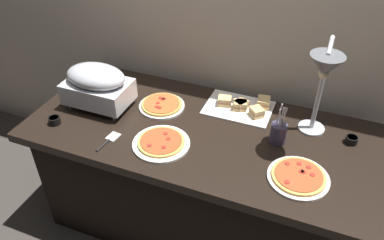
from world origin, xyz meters
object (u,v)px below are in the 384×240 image
Objects in this scene: heat_lamp at (324,74)px; serving_spatula at (108,141)px; sauce_cup_near at (352,140)px; pizza_plate_raised_stand at (298,177)px; pizza_plate_front at (161,143)px; sandwich_platter at (242,106)px; utensil_holder at (278,132)px; chafing_dish at (97,84)px; sauce_cup_far at (54,120)px; pizza_plate_center at (162,105)px.

serving_spatula is at bearing -160.67° from heat_lamp.
pizza_plate_raised_stand is at bearing -120.19° from sauce_cup_near.
sauce_cup_near is at bearing 22.55° from pizza_plate_front.
sandwich_platter is (-0.40, 0.20, -0.40)m from heat_lamp.
pizza_plate_front is at bearing -155.95° from utensil_holder.
chafing_dish is 2.13× the size of serving_spatula.
heat_lamp is 8.62× the size of sauce_cup_far.
sandwich_platter is (0.44, 0.15, 0.01)m from pizza_plate_center.
sandwich_platter is at bearing 18.91° from pizza_plate_center.
sandwich_platter is 2.20× the size of serving_spatula.
pizza_plate_raised_stand is at bearing -48.51° from sandwich_platter.
pizza_plate_raised_stand is (-0.00, -0.25, -0.41)m from heat_lamp.
pizza_plate_raised_stand is 1.31m from sauce_cup_far.
pizza_plate_raised_stand is 0.28m from utensil_holder.
heat_lamp reaches higher than sauce_cup_far.
chafing_dish is 0.53m from pizza_plate_front.
sandwich_platter reaches higher than sauce_cup_far.
chafing_dish reaches higher than pizza_plate_center.
sauce_cup_near is 0.27× the size of utensil_holder.
utensil_holder is at bearing 24.05° from pizza_plate_front.
sauce_cup_near is at bearing 15.78° from sauce_cup_far.
pizza_plate_center is at bearing 174.81° from utensil_holder.
sauce_cup_near is 1.58m from sauce_cup_far.
pizza_plate_raised_stand is at bearing -57.64° from utensil_holder.
pizza_plate_raised_stand is at bearing 3.03° from sauce_cup_far.
pizza_plate_raised_stand is at bearing -8.20° from chafing_dish.
sauce_cup_near is (0.90, 0.37, 0.01)m from pizza_plate_front.
pizza_plate_front and pizza_plate_raised_stand have the same top height.
pizza_plate_center is 1.53× the size of serving_spatula.
sandwich_platter is at bearing 172.12° from sauce_cup_near.
pizza_plate_raised_stand is (0.69, 0.01, 0.00)m from pizza_plate_front.
heat_lamp reaches higher than serving_spatula.
sauce_cup_far is at bearing -166.53° from heat_lamp.
chafing_dish is 1.39× the size of pizza_plate_center.
sandwich_platter is at bearing 56.78° from pizza_plate_front.
sauce_cup_near is 0.38m from utensil_holder.
heat_lamp is 3.16× the size of serving_spatula.
chafing_dish is at bearing 171.80° from pizza_plate_raised_stand.
pizza_plate_front is 1.04× the size of pizza_plate_raised_stand.
serving_spatula is (-0.96, -0.34, -0.42)m from heat_lamp.
pizza_plate_raised_stand is 1.66× the size of serving_spatula.
sandwich_platter is 6.06× the size of sauce_cup_near.
sauce_cup_near is (1.38, 0.19, -0.13)m from chafing_dish.
sauce_cup_far is (-0.48, -0.36, 0.01)m from pizza_plate_center.
pizza_plate_front is (0.48, -0.18, -0.14)m from chafing_dish.
chafing_dish is at bearing 159.08° from pizza_plate_front.
sauce_cup_far is at bearing -164.22° from sauce_cup_near.
chafing_dish is at bearing -159.78° from pizza_plate_center.
pizza_plate_front is (-0.70, -0.26, -0.41)m from heat_lamp.
pizza_plate_center is 1.16× the size of utensil_holder.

